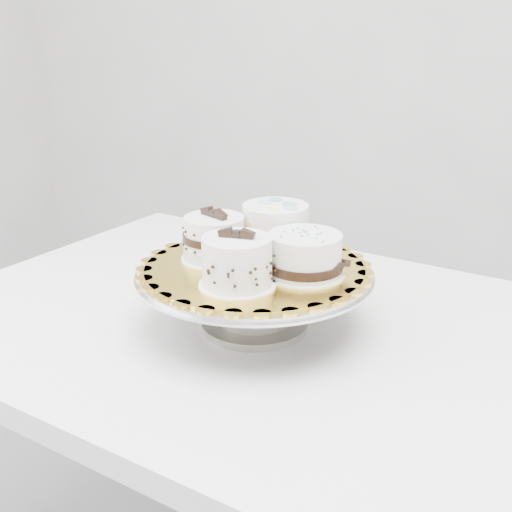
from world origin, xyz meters
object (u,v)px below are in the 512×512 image
at_px(cake_ribbon, 305,256).
at_px(cake_banded, 214,240).
at_px(cake_stand, 255,288).
at_px(cake_dots, 275,228).
at_px(cake_board, 255,267).
at_px(table, 277,366).
at_px(cake_swirl, 237,263).

bearing_deg(cake_ribbon, cake_banded, -165.58).
relative_size(cake_stand, cake_dots, 2.87).
distance_m(cake_board, cake_ribbon, 0.09).
xyz_separation_m(cake_board, cake_banded, (-0.07, 0.01, 0.03)).
bearing_deg(cake_ribbon, table, 167.25).
relative_size(table, cake_banded, 10.18).
relative_size(table, cake_dots, 9.96).
distance_m(table, cake_ribbon, 0.23).
height_order(cake_dots, cake_ribbon, cake_dots).
distance_m(cake_stand, cake_swirl, 0.11).
distance_m(cake_swirl, cake_dots, 0.16).
xyz_separation_m(table, cake_board, (-0.03, -0.03, 0.18)).
distance_m(table, cake_stand, 0.16).
bearing_deg(cake_ribbon, cake_dots, 151.70).
xyz_separation_m(cake_swirl, cake_ribbon, (0.08, 0.08, -0.01)).
bearing_deg(cake_board, cake_dots, 86.92).
relative_size(cake_dots, cake_ribbon, 0.93).
relative_size(cake_board, cake_swirl, 3.06).
distance_m(cake_stand, cake_dots, 0.11).
xyz_separation_m(cake_board, cake_swirl, (0.01, -0.08, 0.04)).
distance_m(cake_stand, cake_banded, 0.10).
distance_m(cake_board, cake_banded, 0.08).
bearing_deg(cake_stand, cake_banded, 175.29).
height_order(table, cake_dots, cake_dots).
height_order(table, cake_stand, cake_stand).
height_order(cake_board, cake_swirl, cake_swirl).
xyz_separation_m(cake_stand, cake_board, (0.00, 0.00, 0.03)).
relative_size(cake_swirl, cake_banded, 0.88).
height_order(cake_swirl, cake_banded, cake_swirl).
bearing_deg(cake_board, table, 46.75).
relative_size(table, cake_swirl, 11.57).
bearing_deg(cake_board, cake_stand, 180.00).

